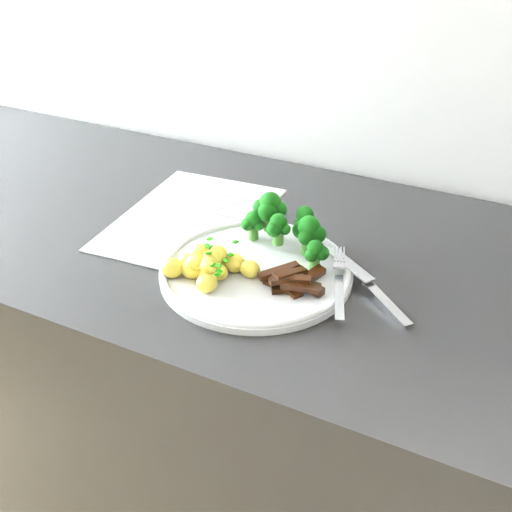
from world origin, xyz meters
name	(u,v)px	position (x,y,z in m)	size (l,w,h in m)	color
counter	(311,464)	(0.04, 1.68, 0.43)	(2.30, 0.57, 0.86)	black
recipe_paper	(192,218)	(-0.20, 1.71, 0.86)	(0.23, 0.32, 0.00)	white
plate	(256,270)	(-0.03, 1.61, 0.87)	(0.26, 0.26, 0.01)	silver
broccoli	(288,223)	(-0.02, 1.68, 0.91)	(0.14, 0.09, 0.07)	#33661F
potatoes	(208,267)	(-0.08, 1.57, 0.88)	(0.12, 0.09, 0.04)	yellow
beef_strips	(294,281)	(0.03, 1.59, 0.88)	(0.09, 0.08, 0.03)	black
fork	(339,285)	(0.08, 1.61, 0.88)	(0.07, 0.16, 0.02)	#BBBABF
knife	(375,292)	(0.13, 1.63, 0.87)	(0.16, 0.13, 0.02)	#BBBABF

